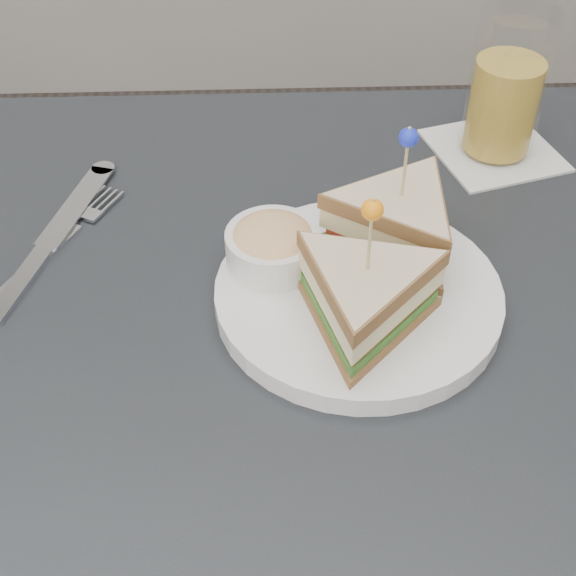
% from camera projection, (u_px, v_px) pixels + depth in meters
% --- Properties ---
extents(table, '(0.80, 0.80, 0.75)m').
position_uv_depth(table, '(277.00, 400.00, 0.70)').
color(table, black).
rests_on(table, ground).
extents(plate_meal, '(0.30, 0.30, 0.14)m').
position_uv_depth(plate_meal, '(366.00, 265.00, 0.66)').
color(plate_meal, white).
rests_on(plate_meal, table).
extents(cutlery_fork, '(0.10, 0.16, 0.01)m').
position_uv_depth(cutlery_fork, '(65.00, 236.00, 0.75)').
color(cutlery_fork, silver).
rests_on(cutlery_fork, table).
extents(cutlery_knife, '(0.09, 0.23, 0.01)m').
position_uv_depth(cutlery_knife, '(51.00, 241.00, 0.74)').
color(cutlery_knife, silver).
rests_on(cutlery_knife, table).
extents(drink_set, '(0.15, 0.15, 0.16)m').
position_uv_depth(drink_set, '(505.00, 93.00, 0.81)').
color(drink_set, silver).
rests_on(drink_set, table).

